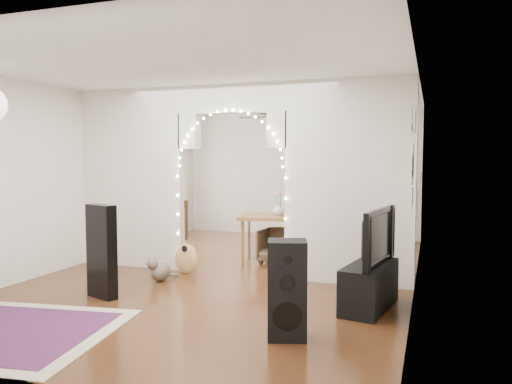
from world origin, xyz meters
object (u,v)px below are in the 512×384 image
(floor_speaker, at_px, (287,290))
(dining_chair_right, at_px, (308,240))
(acoustic_guitar, at_px, (186,247))
(bookcase, at_px, (334,205))
(media_console, at_px, (369,286))
(dining_chair_left, at_px, (279,246))
(dining_table, at_px, (278,220))

(floor_speaker, height_order, dining_chair_right, floor_speaker)
(acoustic_guitar, relative_size, bookcase, 0.64)
(acoustic_guitar, relative_size, dining_chair_right, 1.64)
(media_console, relative_size, bookcase, 0.71)
(media_console, xyz_separation_m, bookcase, (-1.25, 4.56, 0.45))
(acoustic_guitar, bearing_deg, dining_chair_right, 73.50)
(dining_chair_right, bearing_deg, media_console, -40.49)
(acoustic_guitar, distance_m, floor_speaker, 2.86)
(acoustic_guitar, distance_m, dining_chair_right, 2.36)
(floor_speaker, relative_size, dining_chair_right, 1.67)
(floor_speaker, distance_m, bookcase, 5.77)
(media_console, height_order, dining_chair_right, same)
(bookcase, relative_size, dining_chair_right, 2.57)
(dining_chair_left, bearing_deg, bookcase, 84.91)
(dining_table, xyz_separation_m, dining_chair_left, (0.04, -0.05, -0.41))
(acoustic_guitar, distance_m, bookcase, 4.02)
(dining_table, xyz_separation_m, dining_chair_right, (0.31, 0.75, -0.43))
(acoustic_guitar, relative_size, floor_speaker, 0.98)
(bookcase, relative_size, dining_table, 1.05)
(dining_chair_right, bearing_deg, dining_chair_left, -85.09)
(acoustic_guitar, relative_size, media_console, 0.90)
(bookcase, xyz_separation_m, dining_chair_right, (-0.11, -1.79, -0.45))
(media_console, distance_m, bookcase, 4.75)
(acoustic_guitar, height_order, dining_chair_left, acoustic_guitar)
(acoustic_guitar, height_order, media_console, acoustic_guitar)
(dining_chair_left, bearing_deg, media_console, -47.01)
(acoustic_guitar, height_order, floor_speaker, acoustic_guitar)
(dining_table, distance_m, dining_chair_right, 0.92)
(media_console, bearing_deg, dining_table, 139.44)
(acoustic_guitar, bearing_deg, bookcase, 86.39)
(dining_table, bearing_deg, dining_chair_left, -64.75)
(acoustic_guitar, bearing_deg, dining_chair_left, 65.25)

